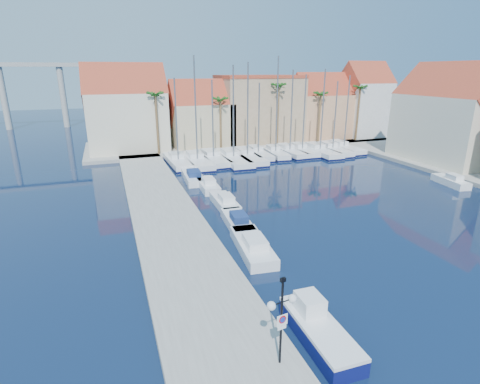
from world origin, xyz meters
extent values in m
plane|color=black|center=(0.00, 0.00, 0.00)|extent=(260.00, 260.00, 0.00)
cube|color=gray|center=(-9.00, 13.50, 0.25)|extent=(6.00, 77.00, 0.50)
cube|color=gray|center=(10.00, 48.00, 0.25)|extent=(54.00, 16.00, 0.50)
cylinder|color=black|center=(-7.08, -3.69, 2.63)|extent=(0.11, 0.11, 4.25)
cylinder|color=black|center=(-7.35, -3.73, 3.58)|extent=(0.53, 0.14, 0.05)
cylinder|color=black|center=(-6.82, -3.65, 3.58)|extent=(0.53, 0.14, 0.05)
sphere|color=white|center=(-7.61, -3.77, 3.58)|extent=(0.38, 0.38, 0.38)
sphere|color=white|center=(-6.56, -3.61, 3.58)|extent=(0.38, 0.38, 0.38)
cube|color=black|center=(-7.08, -3.69, 4.64)|extent=(0.25, 0.16, 0.17)
cube|color=white|center=(-7.07, -3.75, 2.73)|extent=(0.53, 0.12, 0.53)
cylinder|color=red|center=(-7.07, -3.78, 2.78)|extent=(0.36, 0.07, 0.36)
cylinder|color=#1933A5|center=(-7.07, -3.79, 2.78)|extent=(0.25, 0.05, 0.26)
cube|color=white|center=(-7.07, -3.75, 2.36)|extent=(0.42, 0.10, 0.15)
cube|color=#0E1252|center=(-4.41, -2.59, 0.41)|extent=(1.94, 5.53, 0.82)
cube|color=white|center=(-4.41, -2.59, 0.92)|extent=(1.94, 5.53, 0.18)
cube|color=white|center=(-4.39, -1.49, 1.42)|extent=(1.22, 1.49, 1.01)
cube|color=white|center=(-3.98, 7.51, 0.40)|extent=(2.66, 6.54, 0.80)
cube|color=white|center=(-4.04, 6.88, 1.10)|extent=(1.64, 2.36, 0.60)
cube|color=white|center=(-3.52, 12.24, 0.40)|extent=(2.20, 5.63, 0.80)
cube|color=navy|center=(-3.56, 11.69, 1.10)|extent=(1.38, 2.02, 0.60)
cube|color=white|center=(-3.06, 17.32, 0.40)|extent=(1.87, 5.50, 0.80)
cube|color=white|center=(-3.07, 16.78, 1.10)|extent=(1.27, 1.94, 0.60)
cube|color=white|center=(-3.12, 23.63, 0.40)|extent=(1.99, 5.61, 0.80)
cube|color=white|center=(-3.14, 23.07, 1.10)|extent=(1.32, 1.99, 0.60)
cube|color=white|center=(-3.91, 27.52, 0.40)|extent=(2.49, 6.63, 0.80)
cube|color=navy|center=(-3.95, 26.87, 1.10)|extent=(1.60, 2.37, 0.60)
cube|color=white|center=(24.00, 15.53, 0.40)|extent=(2.22, 5.02, 0.80)
cube|color=white|center=(23.93, 15.05, 1.10)|extent=(1.32, 1.83, 0.60)
cube|color=white|center=(-4.28, 35.65, 0.50)|extent=(2.78, 9.63, 1.00)
cube|color=#0B113B|center=(-4.28, 35.65, 0.18)|extent=(2.84, 9.69, 0.28)
cube|color=white|center=(-4.31, 36.60, 1.30)|extent=(1.83, 2.92, 0.60)
cylinder|color=slate|center=(-4.26, 35.17, 6.43)|extent=(0.20, 0.20, 10.86)
cube|color=white|center=(-1.65, 35.26, 0.50)|extent=(2.95, 10.88, 1.00)
cube|color=#0B113B|center=(-1.65, 35.26, 0.18)|extent=(3.01, 10.94, 0.28)
cube|color=white|center=(-1.64, 36.35, 1.30)|extent=(2.01, 3.28, 0.60)
cylinder|color=slate|center=(-1.66, 34.72, 7.83)|extent=(0.20, 0.20, 13.65)
cube|color=white|center=(0.87, 35.96, 0.50)|extent=(3.21, 10.51, 1.00)
cube|color=#0B113B|center=(0.87, 35.96, 0.18)|extent=(3.27, 10.58, 0.28)
cube|color=white|center=(0.82, 37.00, 1.30)|extent=(2.04, 3.21, 0.60)
cylinder|color=slate|center=(0.89, 35.44, 6.28)|extent=(0.20, 0.20, 10.56)
cube|color=white|center=(3.66, 35.05, 0.50)|extent=(3.47, 11.84, 1.00)
cube|color=#0B113B|center=(3.66, 35.05, 0.18)|extent=(3.53, 11.91, 0.28)
cube|color=white|center=(3.70, 36.22, 1.30)|extent=(2.26, 3.60, 0.60)
cylinder|color=slate|center=(3.64, 34.46, 7.25)|extent=(0.20, 0.20, 12.49)
cube|color=white|center=(5.96, 35.51, 0.50)|extent=(3.22, 11.39, 1.00)
cube|color=#0B113B|center=(5.96, 35.51, 0.18)|extent=(3.28, 11.45, 0.28)
cube|color=white|center=(5.99, 36.64, 1.30)|extent=(2.14, 3.45, 0.60)
cylinder|color=slate|center=(5.95, 34.94, 7.44)|extent=(0.20, 0.20, 12.88)
cube|color=white|center=(8.26, 36.74, 0.50)|extent=(2.83, 9.17, 1.00)
cube|color=#0B113B|center=(8.26, 36.74, 0.18)|extent=(2.90, 9.23, 0.28)
cube|color=white|center=(8.31, 37.65, 1.30)|extent=(1.79, 2.80, 0.60)
cylinder|color=slate|center=(8.24, 36.29, 6.04)|extent=(0.20, 0.20, 10.08)
cube|color=white|center=(10.96, 36.25, 0.50)|extent=(2.72, 8.33, 1.00)
cube|color=#0B113B|center=(10.96, 36.25, 0.18)|extent=(2.78, 8.39, 0.28)
cube|color=white|center=(11.02, 37.06, 1.30)|extent=(1.66, 2.56, 0.60)
cylinder|color=slate|center=(10.93, 35.84, 7.88)|extent=(0.20, 0.20, 13.76)
cube|color=white|center=(13.46, 36.51, 0.50)|extent=(2.83, 9.03, 1.00)
cube|color=#0B113B|center=(13.46, 36.51, 0.18)|extent=(2.89, 9.09, 0.28)
cube|color=white|center=(13.41, 37.40, 1.30)|extent=(1.77, 2.76, 0.60)
cylinder|color=slate|center=(13.48, 36.06, 6.95)|extent=(0.20, 0.20, 11.89)
cube|color=white|center=(15.75, 36.59, 0.50)|extent=(2.69, 9.01, 1.00)
cube|color=#0B113B|center=(15.75, 36.59, 0.18)|extent=(2.75, 9.08, 0.28)
cube|color=white|center=(15.79, 37.48, 1.30)|extent=(1.73, 2.74, 0.60)
cylinder|color=slate|center=(15.73, 36.15, 6.60)|extent=(0.20, 0.20, 11.20)
cube|color=white|center=(18.25, 35.52, 0.50)|extent=(2.78, 10.68, 1.00)
cube|color=#0B113B|center=(18.25, 35.52, 0.18)|extent=(2.84, 10.74, 0.28)
cube|color=white|center=(18.25, 36.59, 1.30)|extent=(1.95, 3.20, 0.60)
cylinder|color=slate|center=(18.25, 34.99, 7.01)|extent=(0.20, 0.20, 12.01)
cube|color=white|center=(20.71, 35.66, 0.50)|extent=(2.84, 9.83, 1.00)
cube|color=#0B113B|center=(20.71, 35.66, 0.18)|extent=(2.90, 9.89, 0.28)
cube|color=white|center=(20.74, 36.64, 1.30)|extent=(1.87, 2.98, 0.60)
cylinder|color=slate|center=(20.70, 35.18, 6.11)|extent=(0.20, 0.20, 10.22)
cube|color=white|center=(23.29, 36.38, 0.50)|extent=(2.77, 9.73, 1.00)
cube|color=#0B113B|center=(23.29, 36.38, 0.18)|extent=(2.83, 9.79, 0.28)
cube|color=white|center=(23.27, 37.35, 1.30)|extent=(1.83, 2.94, 0.60)
cylinder|color=slate|center=(23.30, 35.90, 6.53)|extent=(0.20, 0.20, 11.05)
cube|color=beige|center=(-10.00, 47.00, 5.00)|extent=(12.00, 9.00, 9.00)
cube|color=maroon|center=(-10.00, 47.00, 9.50)|extent=(12.30, 9.00, 9.00)
cube|color=#C4B38A|center=(2.00, 47.00, 4.00)|extent=(10.00, 8.00, 7.00)
cube|color=maroon|center=(2.00, 47.00, 7.50)|extent=(10.30, 8.00, 8.00)
cube|color=tan|center=(13.00, 48.00, 6.00)|extent=(14.00, 10.00, 11.00)
cube|color=maroon|center=(13.00, 48.00, 11.75)|extent=(14.20, 10.20, 0.50)
cube|color=tan|center=(25.00, 47.00, 4.50)|extent=(10.00, 8.00, 8.00)
cube|color=maroon|center=(25.00, 47.00, 8.50)|extent=(10.30, 8.00, 8.00)
cube|color=silver|center=(34.00, 46.00, 5.50)|extent=(8.00, 8.00, 10.00)
cube|color=maroon|center=(34.00, 46.00, 10.50)|extent=(8.30, 8.00, 8.00)
cube|color=beige|center=(32.00, 24.00, 5.00)|extent=(9.00, 14.00, 9.00)
cube|color=maroon|center=(32.00, 24.00, 9.50)|extent=(9.00, 14.30, 9.00)
cylinder|color=brown|center=(-6.00, 42.00, 5.00)|extent=(0.36, 0.36, 9.00)
sphere|color=#194E16|center=(-6.00, 42.00, 9.35)|extent=(2.60, 2.60, 2.60)
cylinder|color=brown|center=(4.00, 42.00, 4.50)|extent=(0.36, 0.36, 8.00)
sphere|color=#194E16|center=(4.00, 42.00, 8.35)|extent=(2.60, 2.60, 2.60)
cylinder|color=brown|center=(14.00, 42.00, 5.50)|extent=(0.36, 0.36, 10.00)
sphere|color=#194E16|center=(14.00, 42.00, 10.35)|extent=(2.60, 2.60, 2.60)
cylinder|color=brown|center=(22.00, 42.00, 4.75)|extent=(0.36, 0.36, 8.50)
sphere|color=#194E16|center=(22.00, 42.00, 8.85)|extent=(2.60, 2.60, 2.60)
cylinder|color=brown|center=(30.00, 42.00, 5.25)|extent=(0.36, 0.36, 9.50)
sphere|color=#194E16|center=(30.00, 42.00, 9.85)|extent=(2.60, 2.60, 2.60)
cylinder|color=#9E9E99|center=(-34.00, 82.00, 7.00)|extent=(1.40, 1.40, 14.00)
cylinder|color=#9E9E99|center=(-22.00, 82.00, 7.00)|extent=(1.40, 1.40, 14.00)
camera|label=1|loc=(-13.21, -15.70, 12.76)|focal=28.00mm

